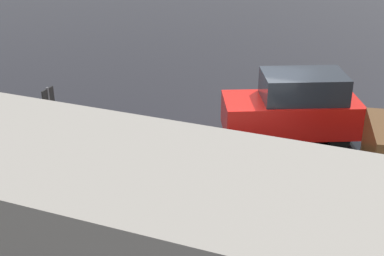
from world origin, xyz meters
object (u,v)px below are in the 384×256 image
(moving_hatchback, at_px, (294,107))
(fire_hydrant, at_px, (117,161))
(pedestrian, at_px, (101,133))
(sign_post, at_px, (51,118))

(moving_hatchback, height_order, fire_hydrant, moving_hatchback)
(fire_hydrant, bearing_deg, pedestrian, -29.21)
(fire_hydrant, relative_size, pedestrian, 0.50)
(fire_hydrant, distance_m, sign_post, 1.99)
(moving_hatchback, distance_m, sign_post, 6.86)
(moving_hatchback, bearing_deg, sign_post, 39.02)
(fire_hydrant, height_order, pedestrian, pedestrian)
(pedestrian, bearing_deg, sign_post, 43.55)
(moving_hatchback, bearing_deg, pedestrian, 38.03)
(moving_hatchback, height_order, sign_post, sign_post)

